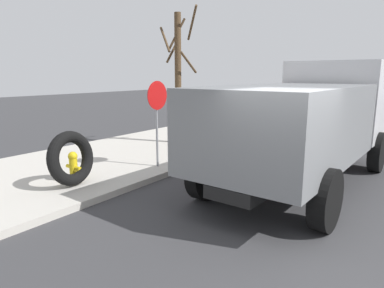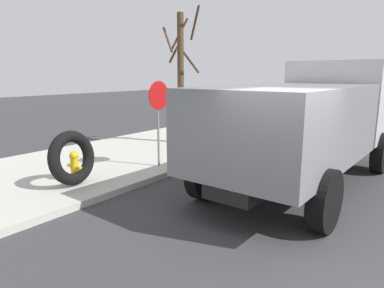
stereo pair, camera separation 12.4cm
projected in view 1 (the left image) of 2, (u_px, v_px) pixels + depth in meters
ground_plane at (299, 245)px, 5.39m from camera, size 80.00×80.00×0.00m
sidewalk_curb at (55, 173)px, 9.06m from camera, size 36.00×5.00×0.15m
fire_hydrant at (74, 166)px, 8.02m from camera, size 0.22×0.49×0.72m
loose_tire at (71, 158)px, 7.70m from camera, size 1.28×0.58×1.27m
stop_sign at (157, 108)px, 9.14m from camera, size 0.76×0.08×2.32m
dump_truck_gray at (308, 118)px, 8.28m from camera, size 7.09×3.01×3.00m
dump_truck_orange at (357, 95)px, 17.43m from camera, size 7.10×3.04×3.00m
bare_tree at (178, 74)px, 12.30m from camera, size 1.49×1.48×4.79m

